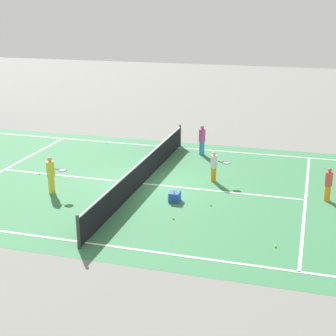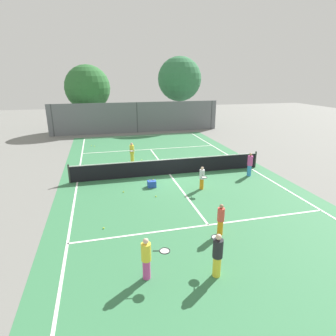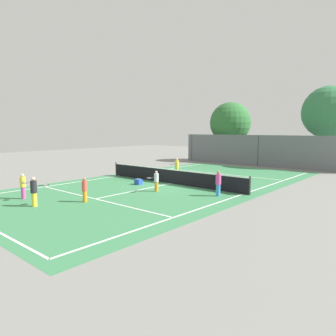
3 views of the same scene
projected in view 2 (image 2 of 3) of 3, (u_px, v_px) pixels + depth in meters
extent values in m
plane|color=slate|center=(170.00, 174.00, 17.33)|extent=(80.00, 80.00, 0.00)
cube|color=#387A4C|center=(170.00, 174.00, 17.33)|extent=(13.00, 25.00, 0.00)
cube|color=white|center=(77.00, 182.00, 16.06)|extent=(0.10, 24.00, 0.01)
cube|color=white|center=(249.00, 168.00, 18.60)|extent=(0.10, 24.00, 0.01)
cube|color=white|center=(140.00, 136.00, 28.38)|extent=(11.00, 0.10, 0.01)
cube|color=white|center=(208.00, 225.00, 11.44)|extent=(11.00, 0.10, 0.01)
cube|color=white|center=(151.00, 149.00, 23.22)|extent=(11.00, 0.10, 0.01)
cube|color=white|center=(170.00, 174.00, 17.33)|extent=(0.10, 12.80, 0.01)
cylinder|color=#333833|center=(69.00, 174.00, 15.80)|extent=(0.10, 0.10, 1.10)
cylinder|color=#333833|center=(255.00, 159.00, 18.52)|extent=(0.10, 0.10, 1.10)
cube|color=black|center=(170.00, 167.00, 17.18)|extent=(11.80, 0.03, 0.95)
cube|color=white|center=(170.00, 159.00, 17.02)|extent=(11.80, 0.04, 0.05)
cube|color=slate|center=(137.00, 118.00, 29.72)|extent=(18.00, 0.06, 3.20)
cylinder|color=#3F4447|center=(52.00, 120.00, 27.76)|extent=(0.12, 0.12, 3.20)
cylinder|color=#3F4447|center=(137.00, 118.00, 29.72)|extent=(0.12, 0.12, 3.20)
cylinder|color=#3F4447|center=(211.00, 115.00, 31.68)|extent=(0.12, 0.12, 3.20)
cylinder|color=brown|center=(90.00, 117.00, 31.27)|extent=(0.44, 0.44, 2.76)
sphere|color=#2D6B33|center=(88.00, 88.00, 30.26)|extent=(4.86, 4.86, 4.86)
cylinder|color=brown|center=(179.00, 111.00, 34.12)|extent=(0.37, 0.37, 3.54)
sphere|color=#337547|center=(180.00, 79.00, 32.96)|extent=(5.14, 5.14, 5.14)
cylinder|color=yellow|center=(132.00, 158.00, 19.57)|extent=(0.25, 0.25, 0.67)
cylinder|color=yellow|center=(132.00, 149.00, 19.37)|extent=(0.31, 0.31, 0.59)
sphere|color=tan|center=(132.00, 144.00, 19.25)|extent=(0.18, 0.18, 0.18)
cylinder|color=black|center=(132.00, 150.00, 19.07)|extent=(0.06, 0.20, 0.03)
torus|color=black|center=(132.00, 151.00, 18.84)|extent=(0.37, 0.37, 0.03)
cylinder|color=silver|center=(132.00, 151.00, 18.84)|extent=(0.31, 0.31, 0.00)
cylinder|color=yellow|center=(217.00, 266.00, 8.45)|extent=(0.25, 0.25, 0.68)
cylinder|color=#232328|center=(218.00, 248.00, 8.25)|extent=(0.31, 0.31, 0.59)
sphere|color=beige|center=(219.00, 237.00, 8.13)|extent=(0.18, 0.18, 0.18)
cylinder|color=black|center=(217.00, 242.00, 8.53)|extent=(0.09, 0.20, 0.03)
torus|color=black|center=(216.00, 237.00, 8.77)|extent=(0.42, 0.42, 0.03)
cylinder|color=silver|center=(216.00, 237.00, 8.77)|extent=(0.35, 0.35, 0.00)
cylinder|color=#D14799|center=(147.00, 269.00, 8.36)|extent=(0.24, 0.24, 0.64)
cylinder|color=yellow|center=(146.00, 252.00, 8.17)|extent=(0.29, 0.29, 0.56)
sphere|color=beige|center=(146.00, 241.00, 8.05)|extent=(0.17, 0.17, 0.17)
cylinder|color=black|center=(156.00, 251.00, 8.16)|extent=(0.20, 0.07, 0.03)
torus|color=black|center=(165.00, 251.00, 8.17)|extent=(0.39, 0.39, 0.03)
cylinder|color=silver|center=(165.00, 251.00, 8.17)|extent=(0.33, 0.33, 0.00)
cylinder|color=orange|center=(220.00, 227.00, 10.69)|extent=(0.22, 0.22, 0.59)
cylinder|color=#E54C3F|center=(221.00, 215.00, 10.52)|extent=(0.27, 0.27, 0.52)
sphere|color=#A37556|center=(222.00, 206.00, 10.41)|extent=(0.16, 0.16, 0.16)
cylinder|color=#388CD8|center=(249.00, 171.00, 17.00)|extent=(0.25, 0.25, 0.67)
cylinder|color=#D14799|center=(250.00, 161.00, 16.80)|extent=(0.31, 0.31, 0.59)
sphere|color=#A37556|center=(251.00, 155.00, 16.68)|extent=(0.18, 0.18, 0.18)
cylinder|color=orange|center=(202.00, 184.00, 15.01)|extent=(0.22, 0.22, 0.59)
cylinder|color=silver|center=(202.00, 174.00, 14.84)|extent=(0.27, 0.27, 0.51)
sphere|color=beige|center=(202.00, 168.00, 14.73)|extent=(0.16, 0.16, 0.16)
cylinder|color=black|center=(203.00, 176.00, 14.56)|extent=(0.06, 0.20, 0.03)
torus|color=black|center=(204.00, 177.00, 14.33)|extent=(0.38, 0.38, 0.03)
cylinder|color=silver|center=(204.00, 177.00, 14.33)|extent=(0.32, 0.32, 0.00)
cube|color=blue|center=(152.00, 184.00, 15.33)|extent=(0.45, 0.37, 0.36)
sphere|color=#CCE533|center=(150.00, 180.00, 15.24)|extent=(0.07, 0.07, 0.07)
sphere|color=#CCE533|center=(153.00, 180.00, 15.33)|extent=(0.07, 0.07, 0.07)
sphere|color=#CCE533|center=(104.00, 228.00, 11.16)|extent=(0.07, 0.07, 0.07)
sphere|color=#CCE533|center=(142.00, 160.00, 20.17)|extent=(0.07, 0.07, 0.07)
sphere|color=#CCE533|center=(156.00, 196.00, 14.10)|extent=(0.07, 0.07, 0.07)
sphere|color=#CCE533|center=(123.00, 192.00, 14.64)|extent=(0.07, 0.07, 0.07)
sphere|color=#CCE533|center=(153.00, 155.00, 21.54)|extent=(0.07, 0.07, 0.07)
sphere|color=#CCE533|center=(167.00, 172.00, 17.73)|extent=(0.07, 0.07, 0.07)
sphere|color=#CCE533|center=(91.00, 146.00, 24.34)|extent=(0.07, 0.07, 0.07)
sphere|color=#CCE533|center=(222.00, 153.00, 22.00)|extent=(0.07, 0.07, 0.07)
sphere|color=#CCE533|center=(95.00, 146.00, 24.13)|extent=(0.07, 0.07, 0.07)
sphere|color=#CCE533|center=(165.00, 166.00, 18.77)|extent=(0.07, 0.07, 0.07)
sphere|color=#CCE533|center=(149.00, 172.00, 17.60)|extent=(0.07, 0.07, 0.07)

